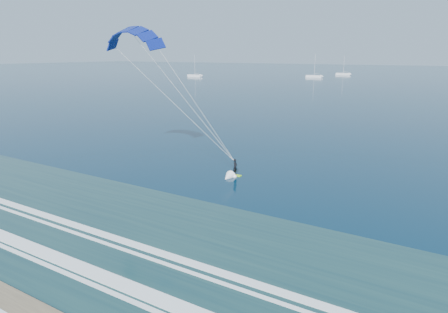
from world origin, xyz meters
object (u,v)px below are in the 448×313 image
sailboat_1 (314,76)px  sailboat_0 (195,76)px  sailboat_2 (343,74)px  kitesurfer_rig (180,94)px

sailboat_1 → sailboat_0: bearing=-154.2°
sailboat_2 → kitesurfer_rig: bearing=-79.4°
sailboat_0 → sailboat_1: bearing=25.8°
kitesurfer_rig → sailboat_2: bearing=100.6°
kitesurfer_rig → sailboat_2: (-39.20, 210.00, -8.03)m
sailboat_1 → kitesurfer_rig: bearing=-75.5°
sailboat_0 → kitesurfer_rig: bearing=-55.1°
sailboat_0 → sailboat_2: size_ratio=1.04×
sailboat_0 → sailboat_2: 88.97m
kitesurfer_rig → sailboat_2: 213.78m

